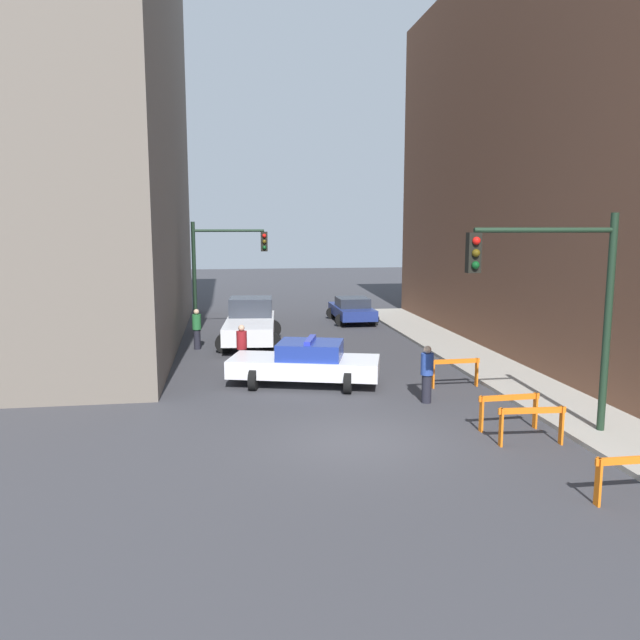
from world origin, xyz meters
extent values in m
plane|color=#38383D|center=(0.00, 0.00, 0.00)|extent=(120.00, 120.00, 0.00)
cube|color=#9E998E|center=(6.20, 0.00, 0.06)|extent=(2.40, 44.00, 0.12)
cylinder|color=black|center=(5.90, -0.50, 2.72)|extent=(0.18, 0.18, 5.20)
cylinder|color=black|center=(4.20, -0.50, 4.92)|extent=(3.40, 0.12, 0.12)
cube|color=black|center=(2.50, -0.50, 4.42)|extent=(0.30, 0.22, 0.90)
sphere|color=red|center=(2.50, -0.64, 4.69)|extent=(0.18, 0.18, 0.18)
sphere|color=#4C3D0C|center=(2.50, -0.64, 4.42)|extent=(0.18, 0.18, 0.18)
sphere|color=#0C4219|center=(2.50, -0.64, 4.15)|extent=(0.18, 0.18, 0.18)
cylinder|color=black|center=(-4.40, 15.05, 2.60)|extent=(0.18, 0.18, 5.20)
cylinder|color=black|center=(-2.80, 15.05, 4.80)|extent=(3.20, 0.12, 0.12)
cube|color=black|center=(-1.20, 15.05, 4.30)|extent=(0.30, 0.22, 0.90)
sphere|color=red|center=(-1.20, 14.91, 4.57)|extent=(0.18, 0.18, 0.18)
sphere|color=#4C3D0C|center=(-1.20, 14.91, 4.30)|extent=(0.18, 0.18, 0.18)
sphere|color=#0C4219|center=(-1.20, 14.91, 4.03)|extent=(0.18, 0.18, 0.18)
cube|color=white|center=(-0.59, 5.33, 0.60)|extent=(5.03, 3.07, 0.55)
cube|color=navy|center=(-0.41, 5.28, 1.14)|extent=(2.35, 2.11, 0.52)
cylinder|color=black|center=(-2.23, 4.91, 0.33)|extent=(0.39, 0.70, 0.66)
cylinder|color=black|center=(-1.76, 6.55, 0.33)|extent=(0.39, 0.70, 0.66)
cylinder|color=black|center=(0.57, 4.11, 0.33)|extent=(0.39, 0.70, 0.66)
cylinder|color=black|center=(1.04, 5.74, 0.33)|extent=(0.39, 0.70, 0.66)
cube|color=#2633BF|center=(-0.41, 5.28, 1.46)|extent=(0.57, 1.39, 0.12)
cube|color=silver|center=(-2.01, 12.39, 0.75)|extent=(2.46, 5.55, 0.70)
cube|color=#2D333D|center=(-1.92, 13.46, 1.50)|extent=(1.98, 1.88, 0.80)
cylinder|color=black|center=(-2.78, 14.13, 0.40)|extent=(0.82, 0.33, 0.80)
cylinder|color=black|center=(-0.95, 13.98, 0.40)|extent=(0.82, 0.33, 0.80)
cylinder|color=black|center=(-3.07, 10.80, 0.40)|extent=(0.82, 0.33, 0.80)
cylinder|color=black|center=(-1.24, 10.64, 0.40)|extent=(0.82, 0.33, 0.80)
cube|color=navy|center=(3.55, 18.00, 0.57)|extent=(1.80, 4.30, 0.52)
cube|color=#232833|center=(3.55, 17.83, 1.07)|extent=(1.58, 1.81, 0.48)
cylinder|color=black|center=(2.72, 19.33, 0.31)|extent=(0.62, 0.22, 0.62)
cylinder|color=black|center=(4.37, 19.33, 0.31)|extent=(0.62, 0.22, 0.62)
cylinder|color=black|center=(2.72, 16.67, 0.31)|extent=(0.62, 0.22, 0.62)
cylinder|color=black|center=(4.37, 16.67, 0.31)|extent=(0.62, 0.22, 0.62)
cylinder|color=black|center=(-2.50, 7.39, 0.41)|extent=(0.32, 0.32, 0.82)
cylinder|color=maroon|center=(-2.50, 7.39, 1.13)|extent=(0.42, 0.42, 0.62)
sphere|color=tan|center=(-2.50, 7.39, 1.55)|extent=(0.25, 0.25, 0.22)
cylinder|color=black|center=(-4.21, 11.77, 0.41)|extent=(0.34, 0.34, 0.82)
cylinder|color=#236633|center=(-4.21, 11.77, 1.13)|extent=(0.44, 0.44, 0.62)
sphere|color=tan|center=(-4.21, 11.77, 1.55)|extent=(0.27, 0.27, 0.22)
cylinder|color=black|center=(2.60, 2.80, 0.41)|extent=(0.32, 0.32, 0.82)
cylinder|color=navy|center=(2.60, 2.80, 1.13)|extent=(0.41, 0.41, 0.62)
sphere|color=tan|center=(2.60, 2.80, 1.55)|extent=(0.25, 0.25, 0.22)
cube|color=orange|center=(4.26, -4.08, 0.83)|extent=(1.60, 0.06, 0.14)
cube|color=orange|center=(3.54, -4.08, 0.45)|extent=(0.05, 0.16, 0.90)
cube|color=orange|center=(3.87, -0.95, 0.83)|extent=(1.60, 0.15, 0.14)
cube|color=orange|center=(3.15, -0.90, 0.45)|extent=(0.06, 0.16, 0.90)
cube|color=orange|center=(4.59, -0.99, 0.45)|extent=(0.06, 0.16, 0.90)
cube|color=orange|center=(3.84, 0.16, 0.83)|extent=(1.60, 0.11, 0.14)
cube|color=orange|center=(3.12, 0.14, 0.45)|extent=(0.06, 0.16, 0.90)
cube|color=orange|center=(4.56, 0.19, 0.45)|extent=(0.06, 0.16, 0.90)
cube|color=orange|center=(4.04, 4.33, 0.83)|extent=(1.60, 0.09, 0.14)
cube|color=orange|center=(3.32, 4.31, 0.45)|extent=(0.05, 0.16, 0.90)
cube|color=orange|center=(4.76, 4.35, 0.45)|extent=(0.05, 0.16, 0.90)
camera|label=1|loc=(-3.03, -13.85, 5.02)|focal=35.00mm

